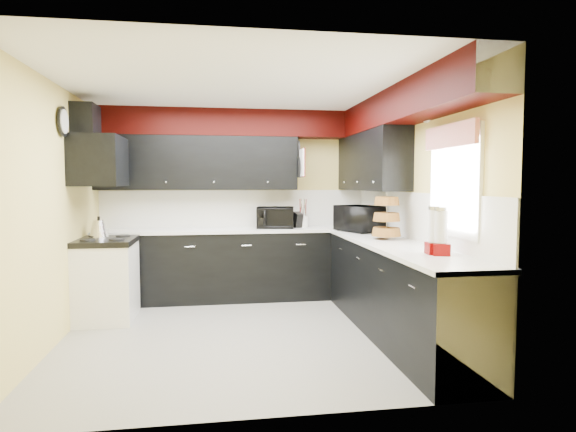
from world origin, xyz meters
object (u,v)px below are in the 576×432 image
object	(u,v)px
toaster_oven	(275,218)
utensil_crock	(303,222)
knife_block	(298,220)
kettle	(99,229)
microwave	(360,219)

from	to	relation	value
toaster_oven	utensil_crock	xyz separation A→B (m)	(0.38, 0.04, -0.06)
knife_block	kettle	world-z (taller)	knife_block
toaster_oven	knife_block	size ratio (longest dim) A/B	2.38
microwave	kettle	distance (m)	3.10
toaster_oven	kettle	size ratio (longest dim) A/B	2.28
microwave	utensil_crock	bearing A→B (deg)	20.99
microwave	kettle	world-z (taller)	microwave
utensil_crock	knife_block	distance (m)	0.09
toaster_oven	knife_block	world-z (taller)	toaster_oven
microwave	knife_block	bearing A→B (deg)	26.50
microwave	knife_block	xyz separation A→B (m)	(-0.67, 0.61, -0.06)
utensil_crock	microwave	bearing A→B (deg)	-47.66
toaster_oven	utensil_crock	size ratio (longest dim) A/B	3.14
toaster_oven	microwave	world-z (taller)	microwave
microwave	utensil_crock	size ratio (longest dim) A/B	3.76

